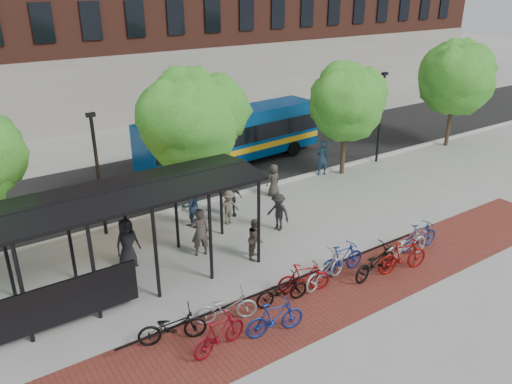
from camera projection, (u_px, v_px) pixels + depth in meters
ground at (292, 223)px, 21.67m from camera, size 160.00×160.00×0.00m
asphalt_street at (204, 170)px, 27.77m from camera, size 160.00×8.00×0.01m
curb at (242, 192)px, 24.70m from camera, size 160.00×0.25×0.12m
brick_strip at (335, 293)px, 16.83m from camera, size 24.00×3.00×0.01m
bike_rack_rail at (289, 293)px, 16.85m from camera, size 12.00×0.05×0.95m
bus_shelter at (102, 209)px, 15.95m from camera, size 10.60×3.07×3.60m
tree_b at (191, 116)px, 20.98m from camera, size 5.15×4.20×6.47m
tree_c at (347, 99)px, 25.76m from camera, size 4.66×3.80×5.92m
tree_d at (457, 74)px, 30.23m from camera, size 5.39×4.40×6.55m
lamp_post_left at (98, 172)px, 19.74m from camera, size 0.35×0.20×5.12m
lamp_post_right at (381, 115)px, 27.96m from camera, size 0.35×0.20×5.12m
bus at (233, 134)px, 28.05m from camera, size 11.38×3.43×3.03m
bike_0 at (172, 326)px, 14.42m from camera, size 2.12×1.25×1.05m
bike_1 at (219, 334)px, 14.06m from camera, size 1.92×0.85×1.12m
bike_2 at (226, 307)px, 15.30m from camera, size 2.07×1.27×1.03m
bike_3 at (275, 318)px, 14.72m from camera, size 1.94×0.86×1.12m
bike_4 at (282, 290)px, 16.15m from camera, size 1.93×0.88×0.98m
bike_5 at (304, 278)px, 16.73m from camera, size 1.88×1.14×1.09m
bike_6 at (325, 270)px, 17.16m from camera, size 2.20×1.16×1.10m
bike_7 at (342, 259)px, 17.80m from camera, size 1.94×0.60×1.15m
bike_8 at (375, 262)px, 17.62m from camera, size 2.22×0.99×1.13m
bike_9 at (403, 256)px, 17.90m from camera, size 2.14×0.99×1.24m
bike_10 at (406, 245)px, 18.76m from camera, size 2.16×0.79×1.13m
bike_11 at (419, 236)px, 19.36m from camera, size 1.92×0.61×1.14m
pedestrian_0 at (127, 243)px, 18.08m from camera, size 1.04×0.78×1.91m
pedestrian_1 at (200, 232)px, 18.83m from camera, size 0.80×0.62×1.95m
pedestrian_2 at (191, 205)px, 21.21m from camera, size 0.94×0.77×1.81m
pedestrian_3 at (229, 207)px, 21.34m from camera, size 1.05×0.68×1.54m
pedestrian_4 at (231, 198)px, 22.05m from camera, size 1.06×0.65×1.68m
pedestrian_6 at (274, 180)px, 24.19m from camera, size 0.84×0.60×1.59m
pedestrian_7 at (322, 158)px, 26.68m from camera, size 0.80×0.62×1.96m
pedestrian_8 at (256, 238)px, 18.73m from camera, size 0.99×0.97×1.60m
pedestrian_9 at (278, 212)px, 20.80m from camera, size 0.90×1.20×1.65m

